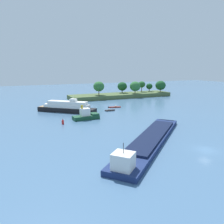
% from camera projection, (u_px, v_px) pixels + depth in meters
% --- Properties ---
extents(ground_plane, '(400.00, 400.00, 0.00)m').
position_uv_depth(ground_plane, '(206.00, 150.00, 47.88)').
color(ground_plane, '#476B8E').
extents(treeline_island, '(62.29, 14.08, 9.93)m').
position_uv_depth(treeline_island, '(125.00, 92.00, 131.99)').
color(treeline_island, '#4C6038').
rests_on(treeline_island, ground).
extents(cargo_barge, '(34.79, 31.33, 5.65)m').
position_uv_depth(cargo_barge, '(150.00, 140.00, 52.08)').
color(cargo_barge, navy).
rests_on(cargo_barge, ground).
extents(tugboat, '(9.32, 3.99, 5.07)m').
position_uv_depth(tugboat, '(86.00, 115.00, 76.13)').
color(tugboat, '#19472D').
rests_on(tugboat, ground).
extents(small_motorboat, '(5.73, 2.32, 0.94)m').
position_uv_depth(small_motorboat, '(115.00, 107.00, 98.17)').
color(small_motorboat, maroon).
rests_on(small_motorboat, ground).
extents(white_riverboat, '(21.28, 19.45, 6.89)m').
position_uv_depth(white_riverboat, '(67.00, 107.00, 88.19)').
color(white_riverboat, black).
rests_on(white_riverboat, ground).
extents(fishing_skiff, '(4.18, 1.84, 0.89)m').
position_uv_depth(fishing_skiff, '(110.00, 110.00, 90.78)').
color(fishing_skiff, black).
rests_on(fishing_skiff, ground).
extents(channel_buoy_red, '(0.70, 0.70, 1.90)m').
position_uv_depth(channel_buoy_red, '(63.00, 122.00, 69.41)').
color(channel_buoy_red, red).
rests_on(channel_buoy_red, ground).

